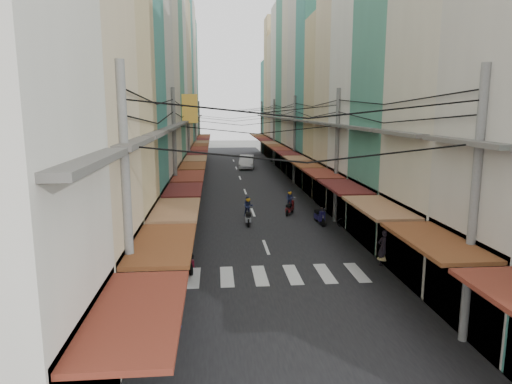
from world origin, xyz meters
TOP-DOWN VIEW (x-y plane):
  - ground at (0.00, 0.00)m, footprint 160.00×160.00m
  - road at (0.00, 20.00)m, footprint 10.00×80.00m
  - sidewalk_left at (-6.50, 20.00)m, footprint 3.00×80.00m
  - sidewalk_right at (6.50, 20.00)m, footprint 3.00×80.00m
  - crosswalk at (-0.00, -6.00)m, footprint 7.55×2.40m
  - building_row_left at (-7.92, 16.56)m, footprint 7.80×67.67m
  - building_row_right at (7.92, 16.45)m, footprint 7.80×68.98m
  - utility_poles at (0.00, 15.01)m, footprint 10.20×66.13m
  - white_car at (1.23, 29.68)m, footprint 5.76×2.76m
  - bicycle at (5.50, 1.53)m, footprint 1.63×0.84m
  - moving_scooters at (-0.44, 0.58)m, footprint 8.04×12.03m
  - parked_scooters at (4.77, -3.83)m, footprint 12.86×12.66m
  - pedestrians at (-3.59, 0.83)m, footprint 11.45×24.75m
  - market_umbrella at (7.13, -2.77)m, footprint 2.07×2.07m
  - traffic_sign at (5.15, -6.14)m, footprint 0.10×0.71m

SIDE VIEW (x-z plane):
  - ground at x=0.00m, z-range 0.00..0.00m
  - white_car at x=1.23m, z-range -0.98..0.98m
  - bicycle at x=5.50m, z-range -0.53..0.53m
  - road at x=0.00m, z-range 0.00..0.02m
  - crosswalk at x=0.00m, z-range 0.02..0.03m
  - sidewalk_left at x=-6.50m, z-range 0.00..0.06m
  - sidewalk_right at x=6.50m, z-range 0.00..0.06m
  - parked_scooters at x=4.77m, z-range -0.02..0.95m
  - moving_scooters at x=-0.44m, z-range -0.41..1.49m
  - pedestrians at x=-3.59m, z-range -0.10..2.11m
  - market_umbrella at x=7.13m, z-range 0.83..3.02m
  - traffic_sign at x=5.15m, z-range 0.78..4.02m
  - utility_poles at x=0.00m, z-range 2.49..10.69m
  - building_row_right at x=7.92m, z-range -1.89..20.71m
  - building_row_left at x=-7.92m, z-range -2.07..21.63m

